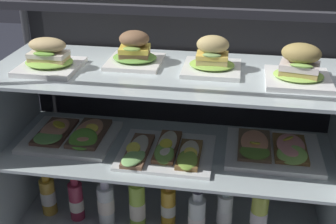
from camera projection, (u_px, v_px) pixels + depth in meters
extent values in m
cylinder|color=#333338|center=(34.00, 90.00, 1.87)|extent=(0.03, 0.03, 0.96)
cube|color=#333338|center=(153.00, 10.00, 1.16)|extent=(1.23, 0.02, 0.02)
cube|color=black|center=(178.00, 94.00, 1.78)|extent=(1.21, 0.01, 0.92)
cube|color=silver|center=(22.00, 175.00, 1.78)|extent=(0.01, 0.44, 0.33)
cube|color=silver|center=(330.00, 206.00, 1.60)|extent=(0.01, 0.44, 0.33)
cube|color=silver|center=(168.00, 151.00, 1.61)|extent=(1.22, 0.45, 0.01)
cube|color=silver|center=(10.00, 102.00, 1.64)|extent=(0.01, 0.44, 0.29)
cube|color=silver|center=(168.00, 73.00, 1.48)|extent=(1.22, 0.45, 0.01)
cube|color=white|center=(50.00, 67.00, 1.49)|extent=(0.20, 0.20, 0.02)
ellipsoid|color=#92C94E|center=(49.00, 62.00, 1.48)|extent=(0.16, 0.14, 0.02)
cube|color=#E5C484|center=(49.00, 59.00, 1.48)|extent=(0.13, 0.08, 0.02)
cube|color=silver|center=(48.00, 54.00, 1.47)|extent=(0.13, 0.08, 0.02)
ellipsoid|color=#77B443|center=(44.00, 54.00, 1.44)|extent=(0.08, 0.03, 0.01)
ellipsoid|color=tan|center=(47.00, 45.00, 1.46)|extent=(0.13, 0.08, 0.05)
cube|color=white|center=(135.00, 62.00, 1.54)|extent=(0.19, 0.19, 0.01)
ellipsoid|color=#6CA744|center=(135.00, 57.00, 1.54)|extent=(0.15, 0.13, 0.02)
cube|color=#936847|center=(135.00, 54.00, 1.53)|extent=(0.11, 0.09, 0.02)
cube|color=yellow|center=(135.00, 49.00, 1.52)|extent=(0.11, 0.10, 0.02)
ellipsoid|color=#93B94E|center=(132.00, 49.00, 1.48)|extent=(0.06, 0.04, 0.02)
ellipsoid|color=brown|center=(134.00, 39.00, 1.51)|extent=(0.11, 0.10, 0.06)
cube|color=white|center=(212.00, 69.00, 1.48)|extent=(0.19, 0.19, 0.02)
ellipsoid|color=#8BBC4A|center=(212.00, 64.00, 1.47)|extent=(0.15, 0.13, 0.02)
cube|color=#E2C47B|center=(212.00, 61.00, 1.47)|extent=(0.10, 0.07, 0.02)
cube|color=#EEC857|center=(212.00, 56.00, 1.46)|extent=(0.11, 0.08, 0.01)
ellipsoid|color=#8BB163|center=(212.00, 55.00, 1.43)|extent=(0.06, 0.03, 0.02)
ellipsoid|color=tan|center=(213.00, 45.00, 1.44)|extent=(0.11, 0.08, 0.06)
cube|color=white|center=(298.00, 79.00, 1.39)|extent=(0.20, 0.20, 0.02)
ellipsoid|color=#9ECF57|center=(298.00, 75.00, 1.38)|extent=(0.16, 0.13, 0.01)
cube|color=tan|center=(299.00, 72.00, 1.38)|extent=(0.13, 0.10, 0.02)
cube|color=silver|center=(300.00, 66.00, 1.37)|extent=(0.13, 0.11, 0.02)
ellipsoid|color=#8DBF57|center=(301.00, 66.00, 1.33)|extent=(0.07, 0.04, 0.01)
ellipsoid|color=#A0884A|center=(301.00, 53.00, 1.35)|extent=(0.13, 0.11, 0.06)
cube|color=white|center=(71.00, 137.00, 1.68)|extent=(0.34, 0.29, 0.02)
cube|color=brown|center=(55.00, 132.00, 1.69)|extent=(0.12, 0.22, 0.01)
ellipsoid|color=#7DC25F|center=(48.00, 137.00, 1.63)|extent=(0.11, 0.12, 0.02)
ellipsoid|color=#EAA57F|center=(55.00, 129.00, 1.68)|extent=(0.10, 0.17, 0.02)
cylinder|color=yellow|center=(59.00, 125.00, 1.69)|extent=(0.06, 0.06, 0.02)
cube|color=brown|center=(89.00, 133.00, 1.67)|extent=(0.12, 0.23, 0.02)
ellipsoid|color=#63AB38|center=(83.00, 139.00, 1.61)|extent=(0.12, 0.12, 0.05)
ellipsoid|color=#E8A278|center=(89.00, 130.00, 1.67)|extent=(0.10, 0.18, 0.02)
cylinder|color=#F9E046|center=(92.00, 128.00, 1.65)|extent=(0.07, 0.07, 0.01)
cube|color=white|center=(166.00, 152.00, 1.58)|extent=(0.34, 0.29, 0.01)
cube|color=brown|center=(138.00, 151.00, 1.57)|extent=(0.08, 0.23, 0.01)
ellipsoid|color=#89C56D|center=(133.00, 158.00, 1.50)|extent=(0.10, 0.13, 0.02)
ellipsoid|color=#EDE4CD|center=(138.00, 147.00, 1.56)|extent=(0.07, 0.18, 0.01)
cylinder|color=#F0E449|center=(133.00, 148.00, 1.54)|extent=(0.06, 0.05, 0.02)
cube|color=brown|center=(168.00, 147.00, 1.59)|extent=(0.08, 0.22, 0.01)
ellipsoid|color=#77AF48|center=(164.00, 153.00, 1.52)|extent=(0.09, 0.12, 0.04)
ellipsoid|color=#ECE4C7|center=(168.00, 143.00, 1.58)|extent=(0.07, 0.18, 0.02)
cylinder|color=yellow|center=(167.00, 144.00, 1.55)|extent=(0.04, 0.04, 0.02)
cube|color=brown|center=(189.00, 155.00, 1.54)|extent=(0.08, 0.19, 0.02)
ellipsoid|color=#7AA138|center=(187.00, 160.00, 1.48)|extent=(0.08, 0.10, 0.04)
ellipsoid|color=#F4E8C8|center=(189.00, 151.00, 1.53)|extent=(0.07, 0.15, 0.01)
cylinder|color=#ECD54A|center=(191.00, 153.00, 1.51)|extent=(0.06, 0.06, 0.02)
cube|color=white|center=(273.00, 151.00, 1.58)|extent=(0.34, 0.29, 0.02)
cube|color=brown|center=(254.00, 145.00, 1.59)|extent=(0.12, 0.23, 0.01)
ellipsoid|color=#59812E|center=(255.00, 152.00, 1.53)|extent=(0.11, 0.12, 0.02)
ellipsoid|color=#F0A078|center=(255.00, 142.00, 1.59)|extent=(0.10, 0.18, 0.01)
cylinder|color=yellow|center=(255.00, 143.00, 1.56)|extent=(0.04, 0.04, 0.02)
cube|color=brown|center=(290.00, 149.00, 1.57)|extent=(0.12, 0.20, 0.01)
ellipsoid|color=#98CA58|center=(292.00, 155.00, 1.51)|extent=(0.13, 0.13, 0.04)
ellipsoid|color=pink|center=(291.00, 145.00, 1.56)|extent=(0.10, 0.16, 0.02)
cylinder|color=yellow|center=(288.00, 138.00, 1.58)|extent=(0.05, 0.05, 0.03)
cylinder|color=gold|center=(48.00, 196.00, 1.80)|extent=(0.06, 0.06, 0.16)
cylinder|color=silver|center=(48.00, 197.00, 1.80)|extent=(0.06, 0.06, 0.06)
cylinder|color=gold|center=(45.00, 176.00, 1.75)|extent=(0.03, 0.03, 0.04)
cylinder|color=silver|center=(45.00, 170.00, 1.74)|extent=(0.04, 0.04, 0.01)
cylinder|color=#9E2C45|center=(76.00, 201.00, 1.76)|extent=(0.06, 0.06, 0.16)
cylinder|color=#EFE5D0|center=(77.00, 204.00, 1.77)|extent=(0.06, 0.06, 0.05)
cylinder|color=#9A243C|center=(74.00, 181.00, 1.72)|extent=(0.03, 0.03, 0.03)
cylinder|color=gold|center=(74.00, 176.00, 1.71)|extent=(0.04, 0.04, 0.01)
cylinder|color=white|center=(106.00, 205.00, 1.74)|extent=(0.07, 0.07, 0.17)
cylinder|color=silver|center=(106.00, 205.00, 1.73)|extent=(0.07, 0.07, 0.06)
cylinder|color=white|center=(104.00, 183.00, 1.69)|extent=(0.03, 0.03, 0.05)
cylinder|color=silver|center=(104.00, 176.00, 1.68)|extent=(0.04, 0.04, 0.01)
cylinder|color=#AEDA46|center=(137.00, 204.00, 1.73)|extent=(0.06, 0.06, 0.18)
cylinder|color=white|center=(137.00, 209.00, 1.74)|extent=(0.06, 0.06, 0.07)
cylinder|color=#C0D94E|center=(136.00, 181.00, 1.68)|extent=(0.04, 0.04, 0.03)
cylinder|color=black|center=(136.00, 177.00, 1.67)|extent=(0.04, 0.04, 0.01)
cylinder|color=gold|center=(167.00, 207.00, 1.73)|extent=(0.06, 0.06, 0.16)
cylinder|color=white|center=(167.00, 209.00, 1.74)|extent=(0.06, 0.06, 0.05)
cylinder|color=gold|center=(167.00, 187.00, 1.69)|extent=(0.03, 0.03, 0.03)
cylinder|color=gold|center=(167.00, 182.00, 1.68)|extent=(0.03, 0.03, 0.01)
cylinder|color=white|center=(197.00, 216.00, 1.69)|extent=(0.07, 0.07, 0.15)
cylinder|color=white|center=(197.00, 220.00, 1.70)|extent=(0.07, 0.07, 0.05)
cylinder|color=white|center=(197.00, 196.00, 1.65)|extent=(0.04, 0.04, 0.04)
cylinder|color=black|center=(198.00, 190.00, 1.64)|extent=(0.04, 0.04, 0.01)
cylinder|color=white|center=(225.00, 212.00, 1.70)|extent=(0.06, 0.06, 0.16)
cylinder|color=silver|center=(224.00, 216.00, 1.71)|extent=(0.06, 0.06, 0.06)
cylinder|color=silver|center=(226.00, 192.00, 1.66)|extent=(0.03, 0.03, 0.04)
cylinder|color=gold|center=(226.00, 186.00, 1.65)|extent=(0.03, 0.03, 0.01)
cylinder|color=#BDC847|center=(259.00, 216.00, 1.65)|extent=(0.06, 0.06, 0.20)
cylinder|color=white|center=(259.00, 217.00, 1.65)|extent=(0.06, 0.06, 0.06)
cylinder|color=#AED042|center=(262.00, 191.00, 1.60)|extent=(0.03, 0.03, 0.03)
cylinder|color=#2D6BB7|center=(262.00, 186.00, 1.59)|extent=(0.03, 0.03, 0.01)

